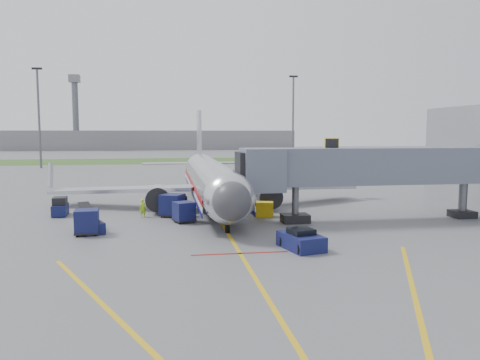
{
  "coord_description": "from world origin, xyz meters",
  "views": [
    {
      "loc": [
        -4.36,
        -31.62,
        7.4
      ],
      "look_at": [
        2.0,
        8.71,
        3.2
      ],
      "focal_mm": 35.0,
      "sensor_mm": 36.0,
      "label": 1
    }
  ],
  "objects": [
    {
      "name": "baggage_cart_c",
      "position": [
        -10.12,
        2.98,
        0.93
      ],
      "size": [
        1.81,
        1.81,
        1.82
      ],
      "color": "#0D153B",
      "rests_on": "ground"
    },
    {
      "name": "baggage_cart_b",
      "position": [
        -3.95,
        9.39,
        1.0
      ],
      "size": [
        2.41,
        2.41,
        1.97
      ],
      "color": "#0D153B",
      "rests_on": "ground"
    },
    {
      "name": "apron_markings",
      "position": [
        0.0,
        -7.4,
        0.0
      ],
      "size": [
        21.52,
        50.0,
        0.01
      ],
      "color": "gold",
      "rests_on": "ground"
    },
    {
      "name": "ground_power_cart",
      "position": [
        4.0,
        8.0,
        0.65
      ],
      "size": [
        1.83,
        1.41,
        1.31
      ],
      "color": "yellow",
      "rests_on": "ground"
    },
    {
      "name": "airliner",
      "position": [
        0.0,
        15.25,
        2.65
      ],
      "size": [
        32.1,
        35.67,
        10.25
      ],
      "color": "silver",
      "rests_on": "ground"
    },
    {
      "name": "control_tower",
      "position": [
        -40.0,
        165.0,
        17.33
      ],
      "size": [
        4.0,
        4.0,
        30.0
      ],
      "color": "#595B60",
      "rests_on": "ground"
    },
    {
      "name": "belt_loader",
      "position": [
        -10.02,
        4.04,
        0.49
      ],
      "size": [
        2.52,
        4.12,
        1.96
      ],
      "color": "#0D153B",
      "rests_on": "ground"
    },
    {
      "name": "ramp_worker",
      "position": [
        -6.46,
        9.44,
        0.79
      ],
      "size": [
        0.65,
        0.52,
        1.57
      ],
      "primitive_type": "imported",
      "rotation": [
        0.0,
        0.0,
        0.27
      ],
      "color": "#9CD018",
      "rests_on": "ground"
    },
    {
      "name": "grass_strip",
      "position": [
        0.0,
        90.0,
        0.01
      ],
      "size": [
        300.0,
        25.0,
        0.01
      ],
      "primitive_type": "cube",
      "color": "#2D4C1E",
      "rests_on": "ground"
    },
    {
      "name": "jet_bridge",
      "position": [
        12.86,
        5.0,
        4.47
      ],
      "size": [
        25.3,
        4.0,
        6.9
      ],
      "color": "slate",
      "rests_on": "ground"
    },
    {
      "name": "light_mast_right",
      "position": [
        25.0,
        75.0,
        10.78
      ],
      "size": [
        2.0,
        0.44,
        20.4
      ],
      "color": "#595B60",
      "rests_on": "ground"
    },
    {
      "name": "baggage_cart_a",
      "position": [
        -3.0,
        6.55,
        0.86
      ],
      "size": [
        2.03,
        2.03,
        1.69
      ],
      "color": "#0D153B",
      "rests_on": "ground"
    },
    {
      "name": "distant_terminal",
      "position": [
        -10.0,
        170.0,
        4.0
      ],
      "size": [
        120.0,
        14.0,
        8.0
      ],
      "primitive_type": "cube",
      "color": "slate",
      "rests_on": "ground"
    },
    {
      "name": "light_mast_left",
      "position": [
        -30.0,
        70.0,
        10.78
      ],
      "size": [
        2.0,
        0.44,
        20.4
      ],
      "color": "#595B60",
      "rests_on": "ground"
    },
    {
      "name": "ground",
      "position": [
        0.0,
        0.0,
        0.0
      ],
      "size": [
        400.0,
        400.0,
        0.0
      ],
      "primitive_type": "plane",
      "color": "#565659",
      "rests_on": "ground"
    },
    {
      "name": "baggage_tug",
      "position": [
        -13.76,
        11.37,
        0.73
      ],
      "size": [
        1.38,
        2.44,
        1.65
      ],
      "color": "#0D153B",
      "rests_on": "ground"
    },
    {
      "name": "pushback_tug",
      "position": [
        4.0,
        -3.5,
        0.55
      ],
      "size": [
        2.65,
        3.54,
        1.32
      ],
      "color": "#0D153B",
      "rests_on": "ground"
    }
  ]
}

